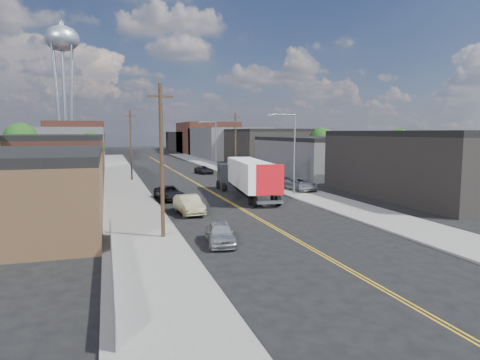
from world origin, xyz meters
TOP-DOWN VIEW (x-y plane):
  - ground at (0.00, 60.00)m, footprint 260.00×260.00m
  - centerline at (0.00, 45.00)m, footprint 0.32×120.00m
  - sidewalk_left at (-9.50, 45.00)m, footprint 5.00×140.00m
  - sidewalk_right at (9.50, 45.00)m, footprint 5.00×140.00m
  - warehouse_tan at (-18.00, 18.00)m, footprint 12.00×22.00m
  - warehouse_brown at (-18.00, 44.00)m, footprint 12.00×26.00m
  - industrial_right_a at (21.99, 20.00)m, footprint 14.00×22.00m
  - industrial_right_b at (22.00, 46.00)m, footprint 14.00×24.00m
  - industrial_right_c at (22.00, 72.00)m, footprint 14.00×22.00m
  - skyline_left_a at (-20.00, 95.00)m, footprint 16.00×30.00m
  - skyline_right_a at (20.00, 95.00)m, footprint 16.00×30.00m
  - skyline_left_b at (-20.00, 120.00)m, footprint 16.00×26.00m
  - skyline_right_b at (20.00, 120.00)m, footprint 16.00×26.00m
  - skyline_left_c at (-20.00, 140.00)m, footprint 16.00×40.00m
  - skyline_right_c at (20.00, 140.00)m, footprint 16.00×40.00m
  - water_tower at (-22.00, 110.00)m, footprint 9.00×9.00m
  - streetlight_near at (7.60, 25.00)m, footprint 3.39×0.25m
  - streetlight_far at (7.60, 60.00)m, footprint 3.39×0.25m
  - utility_pole_left_near at (-8.20, 10.00)m, footprint 1.60×0.26m
  - utility_pole_left_far at (-8.20, 45.00)m, footprint 1.60×0.26m
  - utility_pole_right at (8.20, 48.00)m, footprint 1.60×0.26m
  - chainlink_fence at (-11.50, 3.50)m, footprint 0.05×16.00m
  - tree_left_mid at (-23.94, 55.00)m, footprint 5.10×5.04m
  - tree_left_far at (-13.94, 62.00)m, footprint 4.35×4.20m
  - tree_right_near at (30.06, 36.00)m, footprint 4.60×4.48m
  - tree_right_far at (30.06, 60.00)m, footprint 4.85×4.76m
  - semi_truck at (2.58, 26.03)m, footprint 4.05×15.69m
  - car_left_a at (-5.00, 7.55)m, footprint 2.22×4.31m
  - car_left_b at (-5.00, 18.00)m, footprint 2.06×4.99m
  - car_left_c at (-5.57, 26.00)m, footprint 2.77×5.33m
  - car_right_lot_a at (9.98, 27.57)m, footprint 2.84×5.35m
  - car_right_lot_c at (8.20, 34.00)m, footprint 1.72×3.98m
  - car_ahead_truck at (3.93, 52.10)m, footprint 2.69×4.88m

SIDE VIEW (x-z plane):
  - ground at x=0.00m, z-range 0.00..0.00m
  - centerline at x=0.00m, z-range 0.00..0.01m
  - sidewalk_left at x=-9.50m, z-range 0.00..0.15m
  - sidewalk_right at x=9.50m, z-range 0.00..0.15m
  - car_ahead_truck at x=3.93m, z-range 0.00..1.29m
  - chainlink_fence at x=-11.50m, z-range 0.04..1.27m
  - car_left_a at x=-5.00m, z-range 0.00..1.40m
  - car_left_c at x=-5.57m, z-range 0.00..1.43m
  - car_left_b at x=-5.00m, z-range 0.00..1.61m
  - car_right_lot_c at x=8.20m, z-range 0.15..1.49m
  - car_right_lot_a at x=9.98m, z-range 0.15..1.58m
  - semi_truck at x=2.58m, z-range 0.28..4.32m
  - warehouse_tan at x=-18.00m, z-range 0.00..5.60m
  - industrial_right_b at x=22.00m, z-range 0.00..6.10m
  - warehouse_brown at x=-18.00m, z-range 0.00..6.60m
  - skyline_left_c at x=-20.00m, z-range 0.00..7.00m
  - skyline_right_c at x=20.00m, z-range 0.00..7.00m
  - industrial_right_a at x=21.99m, z-range 0.00..7.10m
  - industrial_right_c at x=22.00m, z-range 0.00..7.60m
  - skyline_left_a at x=-20.00m, z-range 0.00..8.00m
  - skyline_right_a at x=20.00m, z-range 0.00..8.00m
  - tree_left_far at x=-13.94m, z-range 1.08..8.05m
  - tree_right_near at x=30.06m, z-range 1.15..8.59m
  - skyline_left_b at x=-20.00m, z-range 0.00..10.00m
  - skyline_right_b at x=20.00m, z-range 0.00..10.00m
  - utility_pole_left_near at x=-8.20m, z-range 0.14..10.14m
  - utility_pole_left_far at x=-8.20m, z-range 0.14..10.14m
  - utility_pole_right at x=8.20m, z-range 0.14..10.14m
  - tree_right_far at x=30.06m, z-range 1.22..9.13m
  - streetlight_near at x=7.60m, z-range 0.83..9.83m
  - streetlight_far at x=7.60m, z-range 0.83..9.83m
  - tree_left_mid at x=-23.94m, z-range 1.30..9.67m
  - water_tower at x=-22.00m, z-range 12.20..49.10m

